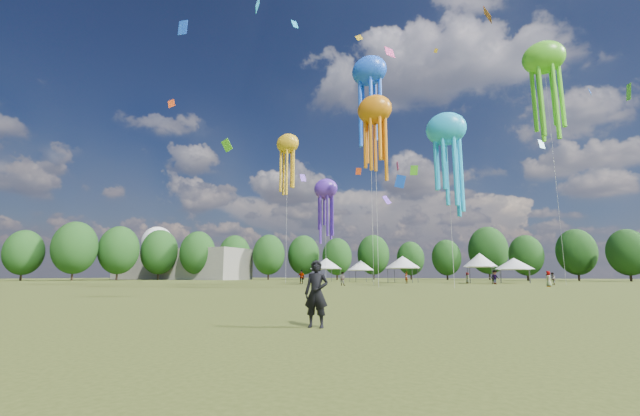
% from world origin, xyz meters
% --- Properties ---
extents(ground, '(300.00, 300.00, 0.00)m').
position_xyz_m(ground, '(0.00, 0.00, 0.00)').
color(ground, '#384416').
rests_on(ground, ground).
extents(observer_main, '(0.62, 0.46, 1.55)m').
position_xyz_m(observer_main, '(6.82, -2.13, 0.78)').
color(observer_main, black).
rests_on(observer_main, ground).
extents(spectator_near, '(0.77, 0.61, 1.55)m').
position_xyz_m(spectator_near, '(-7.16, 32.71, 0.78)').
color(spectator_near, gray).
rests_on(spectator_near, ground).
extents(spectators_far, '(31.87, 16.87, 1.88)m').
position_xyz_m(spectators_far, '(4.43, 46.22, 0.85)').
color(spectators_far, gray).
rests_on(spectators_far, ground).
extents(festival_tents, '(37.34, 11.18, 4.37)m').
position_xyz_m(festival_tents, '(-4.98, 55.27, 3.16)').
color(festival_tents, '#47474C').
rests_on(festival_tents, ground).
extents(show_kites, '(41.50, 22.25, 32.24)m').
position_xyz_m(show_kites, '(1.88, 38.26, 21.71)').
color(show_kites, orange).
rests_on(show_kites, ground).
extents(small_kites, '(67.06, 54.01, 44.44)m').
position_xyz_m(small_kites, '(0.46, 43.89, 30.24)').
color(small_kites, orange).
rests_on(small_kites, ground).
extents(treeline, '(201.57, 95.24, 13.43)m').
position_xyz_m(treeline, '(-3.87, 62.51, 6.54)').
color(treeline, '#38281C').
rests_on(treeline, ground).
extents(hangar, '(40.00, 12.00, 8.00)m').
position_xyz_m(hangar, '(-72.00, 72.00, 4.00)').
color(hangar, gray).
rests_on(hangar, ground).
extents(radome, '(9.00, 9.00, 16.00)m').
position_xyz_m(radome, '(-88.00, 78.00, 9.99)').
color(radome, white).
rests_on(radome, ground).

